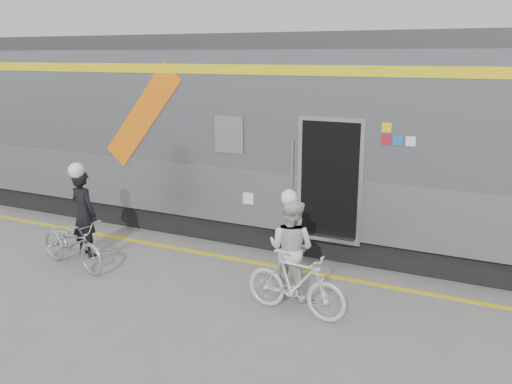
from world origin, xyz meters
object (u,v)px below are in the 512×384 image
Objects in this scene: man at (84,214)px; bicycle_left at (72,243)px; woman at (291,248)px; bicycle_right at (296,284)px.

bicycle_left is at bearing 122.21° from man.
woman is at bearing -166.95° from man.
bicycle_right is at bearing -76.97° from bicycle_left.
bicycle_right is (0.30, -0.55, -0.31)m from woman.
man reaches higher than bicycle_left.
bicycle_right reaches higher than bicycle_left.
bicycle_right is at bearing -174.06° from man.
bicycle_left is 1.09× the size of bicycle_right.
man is 1.04× the size of bicycle_right.
man is at bearing 32.21° from bicycle_left.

